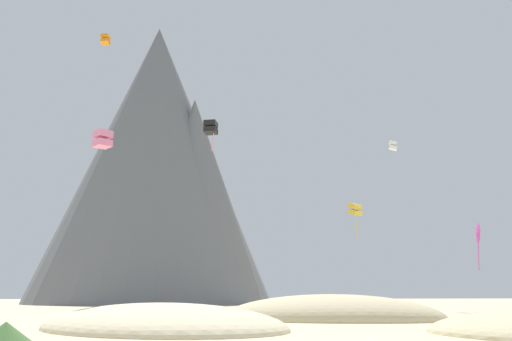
{
  "coord_description": "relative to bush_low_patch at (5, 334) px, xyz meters",
  "views": [
    {
      "loc": [
        -7.19,
        -25.53,
        2.18
      ],
      "look_at": [
        0.89,
        37.19,
        15.43
      ],
      "focal_mm": 41.09,
      "sensor_mm": 36.0,
      "label": 1
    }
  ],
  "objects": [
    {
      "name": "kite_pink_mid",
      "position": [
        0.73,
        20.36,
        13.83
      ],
      "size": [
        1.71,
        1.71,
        1.34
      ],
      "rotation": [
        0.0,
        0.0,
        3.77
      ],
      "color": "pink"
    },
    {
      "name": "dune_foreground_left",
      "position": [
        19.57,
        21.53,
        -0.5
      ],
      "size": [
        21.11,
        16.46,
        4.17
      ],
      "primitive_type": "ellipsoid",
      "rotation": [
        0.0,
        0.0,
        2.79
      ],
      "color": "#CCBA8E",
      "rests_on": "ground_plane"
    },
    {
      "name": "kite_white_mid",
      "position": [
        37.28,
        52.19,
        22.51
      ],
      "size": [
        1.46,
        1.4,
        1.47
      ],
      "rotation": [
        0.0,
        0.0,
        4.38
      ],
      "color": "white"
    },
    {
      "name": "kite_gold_low",
      "position": [
        31.06,
        51.42,
        13.02
      ],
      "size": [
        1.98,
        2.03,
        5.05
      ],
      "rotation": [
        0.0,
        0.0,
        3.68
      ],
      "color": "gold"
    },
    {
      "name": "kite_orange_high",
      "position": [
        -3.97,
        51.83,
        36.38
      ],
      "size": [
        1.36,
        1.42,
        1.42
      ],
      "rotation": [
        0.0,
        0.0,
        2.82
      ],
      "color": "orange"
    },
    {
      "name": "kite_magenta_low",
      "position": [
        42.33,
        39.43,
        8.59
      ],
      "size": [
        1.02,
        2.49,
        5.65
      ],
      "rotation": [
        0.0,
        0.0,
        4.43
      ],
      "color": "#D1339E"
    },
    {
      "name": "kite_black_mid",
      "position": [
        9.46,
        21.17,
        15.35
      ],
      "size": [
        1.3,
        1.33,
        2.59
      ],
      "rotation": [
        0.0,
        0.0,
        5.95
      ],
      "color": "black"
    },
    {
      "name": "rock_massif",
      "position": [
        2.94,
        98.14,
        26.26
      ],
      "size": [
        68.33,
        68.33,
        61.69
      ],
      "color": "slate",
      "rests_on": "ground_plane"
    },
    {
      "name": "bush_low_patch",
      "position": [
        0.0,
        0.0,
        0.0
      ],
      "size": [
        3.72,
        3.72,
        1.01
      ],
      "primitive_type": "cone",
      "rotation": [
        0.0,
        0.0,
        4.02
      ],
      "color": "#477238",
      "rests_on": "ground_plane"
    },
    {
      "name": "bush_ridge_crest",
      "position": [
        4.38,
        13.28,
        -0.28
      ],
      "size": [
        3.2,
        3.2,
        0.45
      ],
      "primitive_type": "cone",
      "rotation": [
        0.0,
        0.0,
        5.05
      ],
      "color": "#568442",
      "rests_on": "ground_plane"
    },
    {
      "name": "dune_foreground_right",
      "position": [
        6.15,
        11.19,
        -0.5
      ],
      "size": [
        21.12,
        23.09,
        3.19
      ],
      "primitive_type": "ellipsoid",
      "rotation": [
        0.0,
        0.0,
        0.5
      ],
      "color": "beige",
      "rests_on": "ground_plane"
    },
    {
      "name": "bush_scatter_east",
      "position": [
        9.59,
        4.57,
        -0.1
      ],
      "size": [
        2.97,
        2.97,
        0.8
      ],
      "primitive_type": "cone",
      "rotation": [
        0.0,
        0.0,
        1.47
      ],
      "color": "#668C4C",
      "rests_on": "ground_plane"
    }
  ]
}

